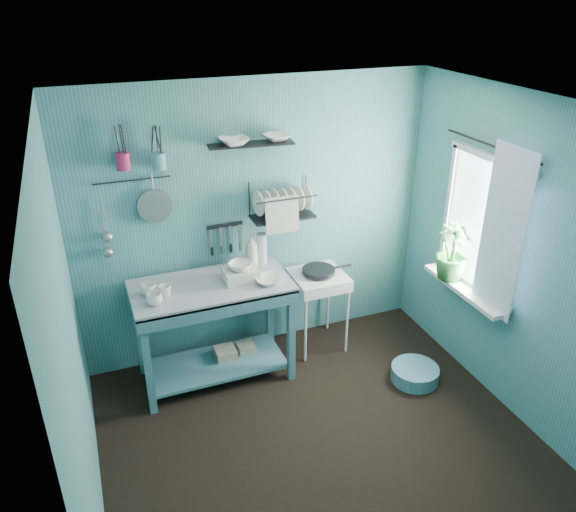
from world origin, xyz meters
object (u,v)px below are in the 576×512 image
object	(u,v)px
mug_mid	(165,291)
utensil_cup_magenta	(123,161)
colander	(155,206)
storage_tin_large	(226,359)
water_bottle	(262,248)
storage_tin_small	(246,353)
dish_rack	(282,200)
soap_bottle	(251,250)
frying_pan	(319,270)
potted_plant	(452,252)
wash_tub	(240,275)
floor_basin	(415,374)
mug_left	(154,299)
utensil_cup_teal	(159,161)
work_counter	(214,331)
mug_right	(149,290)
hotplate_stand	(317,310)

from	to	relation	value
mug_mid	utensil_cup_magenta	size ratio (longest dim) A/B	0.77
colander	storage_tin_large	distance (m)	1.52
water_bottle	storage_tin_small	xyz separation A→B (m)	(-0.22, -0.14, -0.97)
dish_rack	utensil_cup_magenta	xyz separation A→B (m)	(-1.27, 0.05, 0.47)
utensil_cup_magenta	storage_tin_large	world-z (taller)	utensil_cup_magenta
soap_bottle	utensil_cup_magenta	world-z (taller)	utensil_cup_magenta
frying_pan	potted_plant	size ratio (longest dim) A/B	0.60
wash_tub	storage_tin_large	size ratio (longest dim) A/B	1.27
mug_mid	dish_rack	distance (m)	1.26
wash_tub	soap_bottle	world-z (taller)	soap_bottle
mug_mid	potted_plant	world-z (taller)	potted_plant
utensil_cup_magenta	floor_basin	size ratio (longest dim) A/B	0.31
floor_basin	mug_left	bearing A→B (deg)	165.62
utensil_cup_teal	work_counter	bearing A→B (deg)	-48.75
mug_right	utensil_cup_magenta	xyz separation A→B (m)	(-0.04, 0.31, 0.97)
mug_mid	floor_basin	xyz separation A→B (m)	(1.99, -0.64, -0.91)
wash_tub	frying_pan	bearing A→B (deg)	10.05
dish_rack	mug_left	bearing A→B (deg)	-161.40
mug_right	utensil_cup_teal	bearing A→B (deg)	54.06
hotplate_stand	storage_tin_small	bearing A→B (deg)	-170.62
mug_right	floor_basin	xyz separation A→B (m)	(2.11, -0.70, -0.91)
dish_rack	utensil_cup_teal	size ratio (longest dim) A/B	4.23
storage_tin_large	soap_bottle	bearing A→B (deg)	25.11
wash_tub	storage_tin_small	xyz separation A→B (m)	(0.05, 0.10, -0.88)
potted_plant	frying_pan	bearing A→B (deg)	149.12
colander	floor_basin	distance (m)	2.65
wash_tub	water_bottle	xyz separation A→B (m)	(0.27, 0.24, 0.09)
hotplate_stand	utensil_cup_teal	world-z (taller)	utensil_cup_teal
water_bottle	frying_pan	size ratio (longest dim) A/B	0.93
mug_right	storage_tin_small	size ratio (longest dim) A/B	0.61
mug_right	hotplate_stand	bearing A→B (deg)	4.40
mug_left	soap_bottle	size ratio (longest dim) A/B	0.41
storage_tin_small	storage_tin_large	bearing A→B (deg)	-171.47
colander	storage_tin_small	size ratio (longest dim) A/B	1.40
wash_tub	storage_tin_large	xyz separation A→B (m)	(-0.15, 0.07, -0.87)
wash_tub	utensil_cup_magenta	bearing A→B (deg)	157.24
utensil_cup_magenta	storage_tin_large	xyz separation A→B (m)	(0.64, -0.26, -1.83)
work_counter	floor_basin	size ratio (longest dim) A/B	3.14
mug_right	wash_tub	size ratio (longest dim) A/B	0.44
utensil_cup_magenta	hotplate_stand	bearing A→B (deg)	-7.08
soap_bottle	water_bottle	bearing A→B (deg)	11.31
mug_left	water_bottle	world-z (taller)	water_bottle
mug_left	floor_basin	xyz separation A→B (m)	(2.09, -0.54, -0.91)
work_counter	hotplate_stand	bearing A→B (deg)	11.35
work_counter	utensil_cup_teal	bearing A→B (deg)	136.07
utensil_cup_teal	potted_plant	bearing A→B (deg)	-18.94
hotplate_stand	storage_tin_small	size ratio (longest dim) A/B	3.82
mug_left	dish_rack	bearing A→B (deg)	19.21
utensil_cup_magenta	floor_basin	distance (m)	3.03
hotplate_stand	storage_tin_large	bearing A→B (deg)	-169.41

